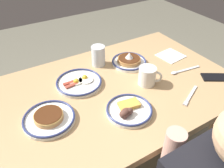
{
  "coord_description": "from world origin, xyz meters",
  "views": [
    {
      "loc": [
        0.47,
        0.8,
        1.49
      ],
      "look_at": [
        -0.01,
        -0.0,
        0.78
      ],
      "focal_mm": 36.08,
      "sensor_mm": 36.0,
      "label": 1
    }
  ],
  "objects_px": {
    "plate_near_main": "(129,61)",
    "drinking_glass": "(98,57)",
    "plate_far_side": "(49,118)",
    "fork_near": "(190,95)",
    "plate_center_pancakes": "(79,82)",
    "plate_far_companion": "(129,110)",
    "coffee_mug": "(148,76)",
    "cell_phone": "(215,77)",
    "tea_spoon": "(181,71)",
    "paper_napkin": "(171,56)"
  },
  "relations": [
    {
      "from": "plate_far_companion",
      "to": "cell_phone",
      "type": "xyz_separation_m",
      "value": [
        -0.57,
        0.02,
        -0.01
      ]
    },
    {
      "from": "coffee_mug",
      "to": "drinking_glass",
      "type": "height_order",
      "value": "drinking_glass"
    },
    {
      "from": "paper_napkin",
      "to": "cell_phone",
      "type": "bearing_deg",
      "value": 98.47
    },
    {
      "from": "plate_near_main",
      "to": "drinking_glass",
      "type": "distance_m",
      "value": 0.19
    },
    {
      "from": "drinking_glass",
      "to": "tea_spoon",
      "type": "xyz_separation_m",
      "value": [
        -0.38,
        0.32,
        -0.05
      ]
    },
    {
      "from": "coffee_mug",
      "to": "drinking_glass",
      "type": "bearing_deg",
      "value": -66.27
    },
    {
      "from": "plate_near_main",
      "to": "plate_center_pancakes",
      "type": "relative_size",
      "value": 0.85
    },
    {
      "from": "plate_near_main",
      "to": "fork_near",
      "type": "bearing_deg",
      "value": 102.73
    },
    {
      "from": "cell_phone",
      "to": "fork_near",
      "type": "height_order",
      "value": "cell_phone"
    },
    {
      "from": "coffee_mug",
      "to": "tea_spoon",
      "type": "distance_m",
      "value": 0.25
    },
    {
      "from": "plate_near_main",
      "to": "coffee_mug",
      "type": "height_order",
      "value": "coffee_mug"
    },
    {
      "from": "plate_near_main",
      "to": "plate_center_pancakes",
      "type": "height_order",
      "value": "plate_near_main"
    },
    {
      "from": "plate_far_companion",
      "to": "tea_spoon",
      "type": "height_order",
      "value": "plate_far_companion"
    },
    {
      "from": "plate_far_companion",
      "to": "cell_phone",
      "type": "distance_m",
      "value": 0.57
    },
    {
      "from": "drinking_glass",
      "to": "fork_near",
      "type": "xyz_separation_m",
      "value": [
        -0.26,
        0.5,
        -0.05
      ]
    },
    {
      "from": "plate_center_pancakes",
      "to": "plate_far_companion",
      "type": "height_order",
      "value": "plate_far_companion"
    },
    {
      "from": "drinking_glass",
      "to": "plate_far_side",
      "type": "bearing_deg",
      "value": 36.07
    },
    {
      "from": "paper_napkin",
      "to": "fork_near",
      "type": "relative_size",
      "value": 0.88
    },
    {
      "from": "tea_spoon",
      "to": "coffee_mug",
      "type": "bearing_deg",
      "value": -2.97
    },
    {
      "from": "plate_near_main",
      "to": "plate_center_pancakes",
      "type": "distance_m",
      "value": 0.35
    },
    {
      "from": "coffee_mug",
      "to": "paper_napkin",
      "type": "bearing_deg",
      "value": -154.04
    },
    {
      "from": "plate_far_side",
      "to": "fork_near",
      "type": "xyz_separation_m",
      "value": [
        -0.67,
        0.2,
        -0.01
      ]
    },
    {
      "from": "drinking_glass",
      "to": "fork_near",
      "type": "distance_m",
      "value": 0.56
    },
    {
      "from": "plate_far_side",
      "to": "tea_spoon",
      "type": "height_order",
      "value": "plate_far_side"
    },
    {
      "from": "coffee_mug",
      "to": "cell_phone",
      "type": "relative_size",
      "value": 0.76
    },
    {
      "from": "fork_near",
      "to": "plate_far_companion",
      "type": "bearing_deg",
      "value": -10.52
    },
    {
      "from": "plate_center_pancakes",
      "to": "plate_far_companion",
      "type": "bearing_deg",
      "value": 108.44
    },
    {
      "from": "paper_napkin",
      "to": "tea_spoon",
      "type": "xyz_separation_m",
      "value": [
        0.07,
        0.17,
        0.0
      ]
    },
    {
      "from": "coffee_mug",
      "to": "drinking_glass",
      "type": "xyz_separation_m",
      "value": [
        0.13,
        -0.3,
        0.0
      ]
    },
    {
      "from": "paper_napkin",
      "to": "tea_spoon",
      "type": "height_order",
      "value": "tea_spoon"
    },
    {
      "from": "plate_near_main",
      "to": "drinking_glass",
      "type": "xyz_separation_m",
      "value": [
        0.16,
        -0.09,
        0.04
      ]
    },
    {
      "from": "plate_center_pancakes",
      "to": "tea_spoon",
      "type": "xyz_separation_m",
      "value": [
        -0.56,
        0.2,
        -0.01
      ]
    },
    {
      "from": "plate_near_main",
      "to": "cell_phone",
      "type": "xyz_separation_m",
      "value": [
        -0.33,
        0.37,
        -0.01
      ]
    },
    {
      "from": "plate_far_side",
      "to": "coffee_mug",
      "type": "distance_m",
      "value": 0.54
    },
    {
      "from": "plate_near_main",
      "to": "paper_napkin",
      "type": "height_order",
      "value": "plate_near_main"
    },
    {
      "from": "plate_center_pancakes",
      "to": "fork_near",
      "type": "bearing_deg",
      "value": 139.3
    },
    {
      "from": "plate_center_pancakes",
      "to": "tea_spoon",
      "type": "relative_size",
      "value": 1.23
    },
    {
      "from": "plate_far_companion",
      "to": "paper_napkin",
      "type": "height_order",
      "value": "plate_far_companion"
    },
    {
      "from": "plate_far_side",
      "to": "tea_spoon",
      "type": "relative_size",
      "value": 1.16
    },
    {
      "from": "drinking_glass",
      "to": "paper_napkin",
      "type": "height_order",
      "value": "drinking_glass"
    },
    {
      "from": "plate_far_companion",
      "to": "drinking_glass",
      "type": "xyz_separation_m",
      "value": [
        -0.08,
        -0.44,
        0.04
      ]
    },
    {
      "from": "tea_spoon",
      "to": "fork_near",
      "type": "bearing_deg",
      "value": 56.77
    },
    {
      "from": "plate_far_companion",
      "to": "plate_far_side",
      "type": "distance_m",
      "value": 0.36
    },
    {
      "from": "paper_napkin",
      "to": "tea_spoon",
      "type": "relative_size",
      "value": 0.75
    },
    {
      "from": "plate_near_main",
      "to": "tea_spoon",
      "type": "height_order",
      "value": "plate_near_main"
    },
    {
      "from": "coffee_mug",
      "to": "drinking_glass",
      "type": "relative_size",
      "value": 0.9
    },
    {
      "from": "plate_center_pancakes",
      "to": "plate_far_companion",
      "type": "xyz_separation_m",
      "value": [
        -0.11,
        0.32,
        0.0
      ]
    },
    {
      "from": "plate_far_companion",
      "to": "coffee_mug",
      "type": "relative_size",
      "value": 1.97
    },
    {
      "from": "paper_napkin",
      "to": "tea_spoon",
      "type": "distance_m",
      "value": 0.18
    },
    {
      "from": "plate_far_side",
      "to": "fork_near",
      "type": "distance_m",
      "value": 0.7
    }
  ]
}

